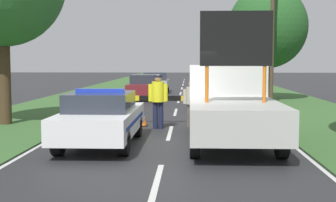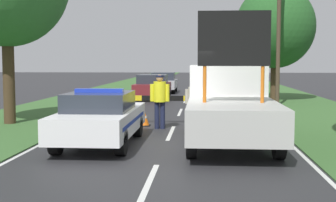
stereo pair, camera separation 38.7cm
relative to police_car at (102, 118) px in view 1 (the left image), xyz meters
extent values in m
plane|color=#28282B|center=(1.74, 0.29, -0.74)|extent=(160.00, 160.00, 0.00)
cube|color=silver|center=(1.74, -3.80, -0.74)|extent=(0.12, 2.91, 0.01)
cube|color=silver|center=(1.74, 2.23, -0.74)|extent=(0.12, 2.91, 0.01)
cube|color=silver|center=(1.74, 8.27, -0.74)|extent=(0.12, 2.91, 0.01)
cube|color=silver|center=(1.74, 14.30, -0.74)|extent=(0.12, 2.91, 0.01)
cube|color=silver|center=(1.74, 20.34, -0.74)|extent=(0.12, 2.91, 0.01)
cube|color=silver|center=(1.74, 26.37, -0.74)|extent=(0.12, 2.91, 0.01)
cube|color=silver|center=(1.74, 32.40, -0.74)|extent=(0.12, 2.91, 0.01)
cube|color=silver|center=(1.74, 38.44, -0.74)|extent=(0.12, 2.91, 0.01)
cube|color=silver|center=(1.74, 44.47, -0.74)|extent=(0.12, 2.91, 0.01)
cube|color=silver|center=(-1.64, 13.98, -0.74)|extent=(0.10, 62.60, 0.01)
cube|color=silver|center=(5.13, 13.98, -0.74)|extent=(0.10, 62.60, 0.01)
cube|color=#38602D|center=(-4.16, 20.29, -0.73)|extent=(4.84, 120.00, 0.03)
cube|color=#38602D|center=(7.65, 20.29, -0.73)|extent=(4.84, 120.00, 0.03)
cube|color=white|center=(0.00, 0.02, -0.10)|extent=(1.83, 4.56, 0.62)
cube|color=#282D38|center=(0.00, -0.12, 0.45)|extent=(1.61, 2.10, 0.47)
cylinder|color=black|center=(-0.79, 1.43, -0.41)|extent=(0.24, 0.67, 0.67)
cylinder|color=black|center=(0.79, 1.43, -0.41)|extent=(0.24, 0.67, 0.67)
cylinder|color=black|center=(-0.79, -1.40, -0.41)|extent=(0.24, 0.67, 0.67)
cylinder|color=black|center=(0.79, -1.40, -0.41)|extent=(0.24, 0.67, 0.67)
cube|color=#1E38C6|center=(0.00, -0.12, 0.73)|extent=(1.28, 0.24, 0.10)
cube|color=#193399|center=(0.00, 0.02, -0.07)|extent=(1.84, 3.74, 0.10)
cube|color=black|center=(0.00, 2.34, -0.16)|extent=(1.01, 0.08, 0.37)
cube|color=white|center=(3.49, 2.24, 0.54)|extent=(2.25, 2.15, 1.69)
cube|color=#232833|center=(3.49, 3.30, 0.84)|extent=(1.91, 0.04, 0.74)
cube|color=#B2B2AD|center=(3.49, -0.76, 0.09)|extent=(2.25, 3.85, 0.79)
cylinder|color=#D16619|center=(2.78, -0.76, 0.94)|extent=(0.09, 0.09, 0.90)
cylinder|color=#D16619|center=(4.19, -0.76, 0.94)|extent=(0.09, 0.09, 0.90)
cube|color=black|center=(3.49, -0.76, 2.06)|extent=(1.76, 0.12, 1.34)
cylinder|color=black|center=(2.48, 2.24, -0.30)|extent=(0.24, 0.88, 0.88)
cylinder|color=black|center=(4.49, 2.24, -0.30)|extent=(0.24, 0.88, 0.88)
cylinder|color=black|center=(2.48, -1.53, -0.30)|extent=(0.24, 0.88, 0.88)
cylinder|color=black|center=(4.49, -1.53, -0.30)|extent=(0.24, 0.88, 0.88)
cylinder|color=black|center=(0.36, 4.28, -0.32)|extent=(0.07, 0.07, 0.84)
cylinder|color=black|center=(2.75, 4.28, -0.32)|extent=(0.07, 0.07, 0.84)
cube|color=yellow|center=(0.31, 4.28, 0.19)|extent=(0.50, 0.08, 0.18)
cube|color=black|center=(0.81, 4.28, 0.19)|extent=(0.50, 0.08, 0.18)
cube|color=yellow|center=(1.31, 4.28, 0.19)|extent=(0.50, 0.08, 0.18)
cube|color=black|center=(1.80, 4.28, 0.19)|extent=(0.50, 0.08, 0.18)
cube|color=yellow|center=(2.30, 4.28, 0.19)|extent=(0.50, 0.08, 0.18)
cube|color=black|center=(2.80, 4.28, 0.19)|extent=(0.50, 0.08, 0.18)
cylinder|color=#191E38|center=(1.22, 3.14, -0.29)|extent=(0.17, 0.17, 0.90)
cylinder|color=#191E38|center=(1.40, 3.14, -0.29)|extent=(0.17, 0.17, 0.90)
cylinder|color=yellow|center=(1.31, 3.14, 0.50)|extent=(0.41, 0.41, 0.68)
cylinder|color=yellow|center=(1.05, 3.14, 0.46)|extent=(0.14, 0.14, 0.57)
cylinder|color=yellow|center=(1.57, 3.14, 0.46)|extent=(0.14, 0.14, 0.57)
sphere|color=#A57A5B|center=(1.31, 3.14, 0.95)|extent=(0.23, 0.23, 0.23)
cylinder|color=#141933|center=(1.31, 3.14, 1.01)|extent=(0.27, 0.27, 0.06)
cylinder|color=brown|center=(2.34, 3.62, -0.35)|extent=(0.15, 0.15, 0.79)
cylinder|color=brown|center=(2.50, 3.62, -0.35)|extent=(0.15, 0.15, 0.79)
cylinder|color=#B2AD9E|center=(2.42, 3.62, 0.34)|extent=(0.36, 0.36, 0.59)
cylinder|color=#B2AD9E|center=(2.19, 3.62, 0.31)|extent=(0.12, 0.12, 0.50)
cylinder|color=#B2AD9E|center=(2.64, 3.62, 0.31)|extent=(0.12, 0.12, 0.50)
sphere|color=#A57A5B|center=(2.42, 3.62, 0.73)|extent=(0.20, 0.20, 0.20)
cube|color=black|center=(2.60, 4.61, -0.73)|extent=(0.46, 0.46, 0.03)
cone|color=orange|center=(2.60, 4.61, -0.41)|extent=(0.39, 0.39, 0.61)
cylinder|color=white|center=(2.60, 4.61, -0.38)|extent=(0.22, 0.22, 0.09)
cube|color=black|center=(0.71, 3.78, -0.73)|extent=(0.38, 0.38, 0.03)
cone|color=orange|center=(0.71, 3.78, -0.46)|extent=(0.33, 0.33, 0.51)
cylinder|color=white|center=(0.71, 3.78, -0.44)|extent=(0.18, 0.18, 0.07)
cube|color=black|center=(-0.02, 3.09, -0.73)|extent=(0.52, 0.52, 0.03)
cone|color=orange|center=(-0.02, 3.09, -0.37)|extent=(0.44, 0.44, 0.69)
cylinder|color=white|center=(-0.02, 3.09, -0.34)|extent=(0.25, 0.25, 0.10)
cube|color=silver|center=(3.42, 9.90, -0.13)|extent=(1.76, 4.44, 0.55)
cube|color=#282D38|center=(3.42, 9.77, 0.38)|extent=(1.55, 2.04, 0.46)
cylinder|color=black|center=(2.66, 11.28, -0.41)|extent=(0.24, 0.68, 0.68)
cylinder|color=black|center=(4.18, 11.28, -0.41)|extent=(0.24, 0.68, 0.68)
cylinder|color=black|center=(2.66, 8.53, -0.41)|extent=(0.24, 0.68, 0.68)
cylinder|color=black|center=(4.18, 8.53, -0.41)|extent=(0.24, 0.68, 0.68)
cube|color=maroon|center=(-0.23, 15.33, -0.10)|extent=(1.90, 4.35, 0.59)
cube|color=#282D38|center=(-0.23, 15.20, 0.46)|extent=(1.68, 2.00, 0.52)
cylinder|color=black|center=(-1.06, 16.68, -0.40)|extent=(0.24, 0.69, 0.69)
cylinder|color=black|center=(0.61, 16.68, -0.40)|extent=(0.24, 0.69, 0.69)
cylinder|color=black|center=(-1.06, 13.98, -0.40)|extent=(0.24, 0.69, 0.69)
cylinder|color=black|center=(0.61, 13.98, -0.40)|extent=(0.24, 0.69, 0.69)
cube|color=#B2B2B7|center=(-0.07, 21.12, -0.13)|extent=(1.80, 3.97, 0.58)
cube|color=#282D38|center=(-0.07, 21.01, 0.43)|extent=(1.59, 1.83, 0.55)
cylinder|color=black|center=(-0.85, 22.36, -0.42)|extent=(0.24, 0.64, 0.64)
cylinder|color=black|center=(0.71, 22.36, -0.42)|extent=(0.24, 0.64, 0.64)
cylinder|color=black|center=(-0.85, 19.89, -0.42)|extent=(0.24, 0.64, 0.64)
cylinder|color=black|center=(0.71, 19.89, -0.42)|extent=(0.24, 0.64, 0.64)
cylinder|color=#42301E|center=(6.80, 14.71, 0.52)|extent=(0.41, 0.41, 2.53)
ellipsoid|color=#235623|center=(6.80, 14.71, 3.46)|extent=(4.47, 4.47, 4.69)
cylinder|color=#42301E|center=(-4.16, 3.86, 0.97)|extent=(0.41, 0.41, 3.43)
cylinder|color=#473828|center=(6.45, 11.21, 3.69)|extent=(0.20, 0.20, 8.86)
camera|label=1|loc=(2.34, -12.33, 1.51)|focal=50.00mm
camera|label=2|loc=(2.73, -12.31, 1.51)|focal=50.00mm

